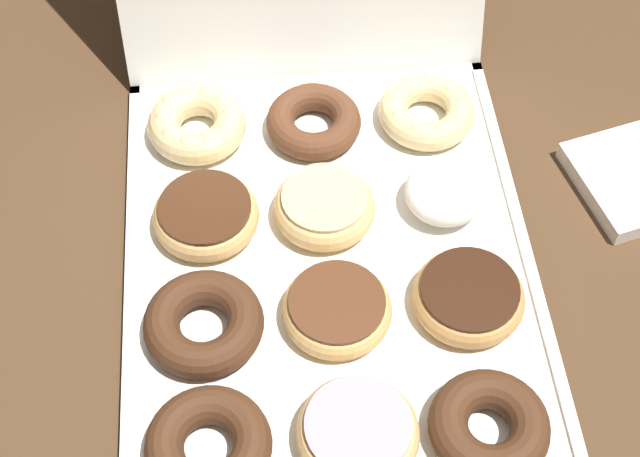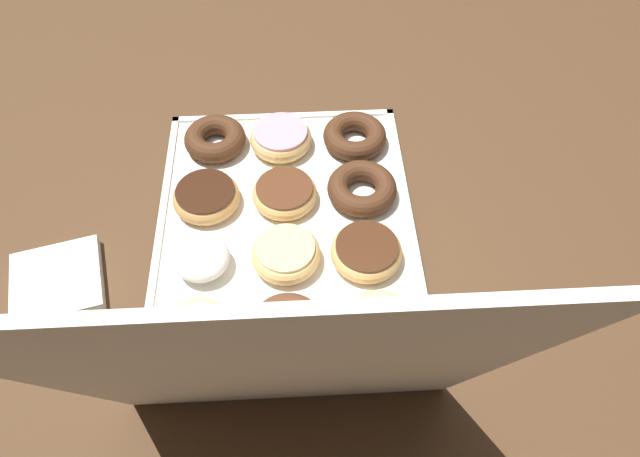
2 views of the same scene
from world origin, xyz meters
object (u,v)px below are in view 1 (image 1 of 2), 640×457
chocolate_frosted_donut_5 (468,297)px  glazed_ring_donut_7 (325,207)px  chocolate_cake_ring_donut_3 (204,323)px  cruller_donut_9 (197,123)px  chocolate_frosted_donut_4 (337,309)px  powdered_filled_donut_8 (444,193)px  chocolate_cake_ring_donut_2 (489,426)px  chocolate_frosted_donut_6 (206,215)px  chocolate_cake_ring_donut_0 (208,446)px  donut_box (330,270)px  cruller_donut_11 (427,111)px  chocolate_cake_ring_donut_10 (316,121)px  napkin_stack (639,177)px  pink_frosted_donut_1 (358,432)px

chocolate_frosted_donut_5 → glazed_ring_donut_7: (-0.13, 0.13, 0.00)m
chocolate_cake_ring_donut_3 → glazed_ring_donut_7: 0.19m
cruller_donut_9 → chocolate_cake_ring_donut_3: bearing=-89.8°
chocolate_frosted_donut_4 → powdered_filled_donut_8: 0.19m
chocolate_cake_ring_donut_2 → chocolate_frosted_donut_5: chocolate_cake_ring_donut_2 is taller
chocolate_frosted_donut_6 → powdered_filled_donut_8: powdered_filled_donut_8 is taller
chocolate_cake_ring_donut_2 → powdered_filled_donut_8: 0.27m
chocolate_frosted_donut_4 → chocolate_frosted_donut_6: 0.18m
chocolate_cake_ring_donut_0 → cruller_donut_9: bearing=90.3°
donut_box → cruller_donut_11: (0.13, 0.20, 0.02)m
chocolate_cake_ring_donut_3 → chocolate_frosted_donut_5: size_ratio=1.05×
chocolate_frosted_donut_5 → chocolate_cake_ring_donut_10: bearing=117.5°
powdered_filled_donut_8 → chocolate_cake_ring_donut_10: 0.18m
chocolate_frosted_donut_4 → chocolate_frosted_donut_5: (0.13, 0.00, 0.00)m
chocolate_frosted_donut_4 → napkin_stack: 0.39m
chocolate_cake_ring_donut_2 → chocolate_frosted_donut_6: bearing=133.5°
chocolate_frosted_donut_4 → napkin_stack: bearing=22.6°
cruller_donut_11 → napkin_stack: bearing=-25.3°
chocolate_cake_ring_donut_10 → cruller_donut_11: 0.13m
donut_box → chocolate_frosted_donut_4: size_ratio=5.02×
powdered_filled_donut_8 → cruller_donut_11: size_ratio=0.77×
chocolate_frosted_donut_4 → chocolate_frosted_donut_5: bearing=0.6°
chocolate_cake_ring_donut_2 → chocolate_frosted_donut_6: (-0.26, 0.27, 0.00)m
chocolate_cake_ring_donut_2 → cruller_donut_9: size_ratio=0.99×
pink_frosted_donut_1 → chocolate_frosted_donut_5: size_ratio=1.00×
donut_box → chocolate_cake_ring_donut_0: chocolate_cake_ring_donut_0 is taller
chocolate_cake_ring_donut_10 → napkin_stack: (0.36, -0.11, -0.02)m
chocolate_cake_ring_donut_0 → chocolate_frosted_donut_5: 0.30m
donut_box → powdered_filled_donut_8: 0.15m
pink_frosted_donut_1 → chocolate_frosted_donut_5: (0.13, 0.14, -0.00)m
pink_frosted_donut_1 → chocolate_cake_ring_donut_2: 0.12m
chocolate_cake_ring_donut_2 → chocolate_frosted_donut_4: (-0.13, 0.14, -0.00)m
napkin_stack → chocolate_cake_ring_donut_3: bearing=-162.7°
chocolate_cake_ring_donut_10 → glazed_ring_donut_7: bearing=-90.7°
chocolate_frosted_donut_5 → chocolate_frosted_donut_6: size_ratio=1.00×
chocolate_cake_ring_donut_10 → cruller_donut_11: cruller_donut_11 is taller
chocolate_frosted_donut_6 → napkin_stack: 0.49m
donut_box → pink_frosted_donut_1: (0.01, -0.20, 0.02)m
chocolate_cake_ring_donut_0 → chocolate_frosted_donut_4: 0.19m
glazed_ring_donut_7 → chocolate_frosted_donut_5: bearing=-43.5°
chocolate_frosted_donut_5 → cruller_donut_11: (-0.00, 0.26, -0.00)m
chocolate_cake_ring_donut_0 → glazed_ring_donut_7: 0.29m
cruller_donut_9 → cruller_donut_11: (0.27, -0.00, -0.00)m
glazed_ring_donut_7 → cruller_donut_11: bearing=44.4°
chocolate_cake_ring_donut_2 → chocolate_frosted_donut_5: size_ratio=0.99×
chocolate_frosted_donut_6 → chocolate_cake_ring_donut_0: bearing=-91.0°
napkin_stack → pink_frosted_donut_1: bearing=-141.3°
chocolate_frosted_donut_4 → chocolate_frosted_donut_6: bearing=134.8°
pink_frosted_donut_1 → chocolate_frosted_donut_5: bearing=46.4°
chocolate_frosted_donut_5 → cruller_donut_11: size_ratio=1.02×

